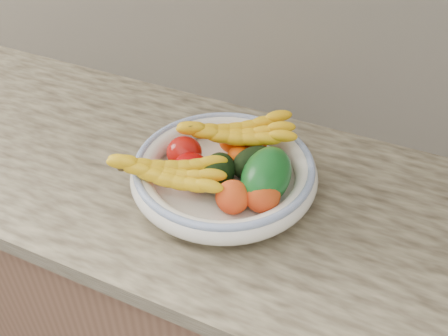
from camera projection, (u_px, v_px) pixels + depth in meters
kitchen_counter at (228, 301)px, 1.37m from camera, size 2.44×0.66×1.40m
fruit_bowl at (224, 172)px, 1.04m from camera, size 0.39×0.39×0.08m
clementine_back_left at (232, 141)px, 1.11m from camera, size 0.07×0.07×0.05m
clementine_back_right at (254, 145)px, 1.10m from camera, size 0.07×0.07×0.05m
clementine_back_mid at (239, 157)px, 1.07m from camera, size 0.07×0.07×0.05m
tomato_left at (184, 152)px, 1.07m from camera, size 0.10×0.10×0.07m
tomato_near_left at (191, 170)px, 1.03m from camera, size 0.08×0.08×0.07m
avocado_center at (217, 172)px, 1.02m from camera, size 0.08×0.11×0.07m
avocado_right at (255, 163)px, 1.04m from camera, size 0.12×0.12×0.07m
green_mango at (266, 176)px, 0.99m from camera, size 0.13×0.16×0.13m
peach_front at (233, 197)px, 0.96m from camera, size 0.08×0.08×0.07m
peach_right at (262, 195)px, 0.96m from camera, size 0.07×0.07×0.07m
banana_bunch_back at (236, 135)px, 1.07m from camera, size 0.28×0.21×0.08m
banana_bunch_front at (167, 175)px, 0.98m from camera, size 0.27×0.18×0.07m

